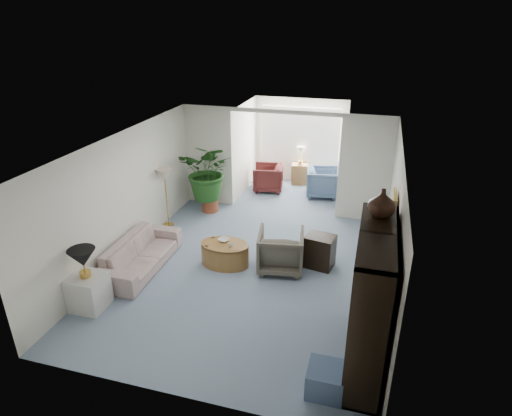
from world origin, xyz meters
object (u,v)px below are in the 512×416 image
(coffee_table, at_px, (225,254))
(coffee_cup, at_px, (230,245))
(sunroom_chair_maroon, at_px, (268,178))
(side_table_dark, at_px, (320,251))
(table_lamp, at_px, (82,258))
(cabinet_urn, at_px, (382,203))
(framed_picture, at_px, (395,208))
(coffee_bowl, at_px, (224,240))
(ottoman, at_px, (326,380))
(entertainment_cabinet, at_px, (371,301))
(wingback_chair, at_px, (281,250))
(sofa, at_px, (141,254))
(end_table, at_px, (89,292))
(sunroom_table, at_px, (300,174))
(sunroom_chair_blue, at_px, (323,182))
(plant_pot, at_px, (210,205))
(floor_lamp, at_px, (164,175))

(coffee_table, xyz_separation_m, coffee_cup, (0.15, -0.10, 0.27))
(sunroom_chair_maroon, bearing_deg, side_table_dark, 18.82)
(table_lamp, xyz_separation_m, cabinet_urn, (4.45, 0.46, 1.28))
(framed_picture, bearing_deg, coffee_bowl, 172.24)
(side_table_dark, distance_m, ottoman, 3.10)
(table_lamp, relative_size, entertainment_cabinet, 0.22)
(side_table_dark, distance_m, cabinet_urn, 2.84)
(wingback_chair, bearing_deg, table_lamp, 26.92)
(framed_picture, xyz_separation_m, table_lamp, (-4.68, -1.58, -0.76))
(sofa, bearing_deg, framed_picture, -87.72)
(end_table, height_order, cabinet_urn, cabinet_urn)
(ottoman, bearing_deg, sunroom_table, 103.04)
(sofa, height_order, sunroom_chair_maroon, sunroom_chair_maroon)
(side_table_dark, bearing_deg, sunroom_chair_maroon, 118.42)
(coffee_bowl, xyz_separation_m, sunroom_chair_blue, (1.38, 3.93, -0.09))
(side_table_dark, distance_m, sunroom_chair_blue, 3.62)
(sofa, distance_m, sunroom_chair_maroon, 4.77)
(coffee_cup, bearing_deg, side_table_dark, 18.34)
(end_table, bearing_deg, table_lamp, 0.00)
(sofa, height_order, end_table, sofa)
(coffee_table, bearing_deg, framed_picture, -6.00)
(coffee_bowl, distance_m, ottoman, 3.60)
(plant_pot, bearing_deg, framed_picture, -31.92)
(cabinet_urn, distance_m, plant_pot, 5.81)
(sunroom_chair_blue, bearing_deg, sofa, 138.56)
(floor_lamp, bearing_deg, wingback_chair, -20.92)
(coffee_bowl, bearing_deg, wingback_chair, 1.97)
(wingback_chair, height_order, plant_pot, wingback_chair)
(plant_pot, bearing_deg, coffee_bowl, -62.31)
(entertainment_cabinet, height_order, sunroom_chair_blue, entertainment_cabinet)
(coffee_bowl, xyz_separation_m, cabinet_urn, (2.80, -1.53, 1.75))
(table_lamp, relative_size, wingback_chair, 0.51)
(framed_picture, distance_m, sofa, 4.70)
(wingback_chair, height_order, sunroom_chair_blue, wingback_chair)
(entertainment_cabinet, relative_size, ottoman, 4.31)
(coffee_cup, height_order, wingback_chair, wingback_chair)
(sofa, xyz_separation_m, floor_lamp, (-0.32, 1.79, 0.95))
(side_table_dark, height_order, cabinet_urn, cabinet_urn)
(sofa, relative_size, sunroom_chair_blue, 2.43)
(sunroom_chair_blue, bearing_deg, sunroom_table, 35.40)
(coffee_cup, xyz_separation_m, cabinet_urn, (2.60, -1.33, 1.74))
(table_lamp, relative_size, side_table_dark, 0.68)
(framed_picture, height_order, ottoman, framed_picture)
(table_lamp, bearing_deg, framed_picture, 18.67)
(coffee_bowl, height_order, coffee_cup, coffee_cup)
(side_table_dark, bearing_deg, ottoman, -80.32)
(floor_lamp, height_order, coffee_bowl, floor_lamp)
(table_lamp, xyz_separation_m, sunroom_chair_maroon, (1.54, 5.92, -0.58))
(table_lamp, xyz_separation_m, coffee_table, (1.71, 1.90, -0.72))
(framed_picture, bearing_deg, sofa, -177.03)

